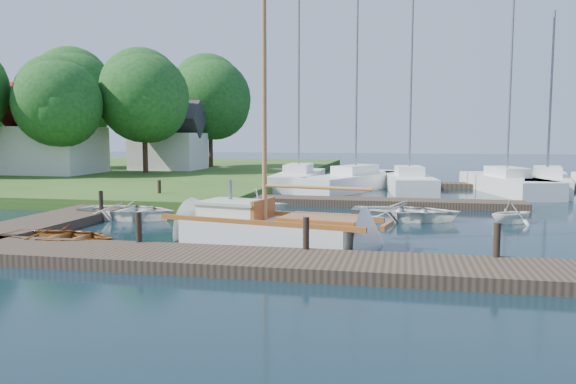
% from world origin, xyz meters
% --- Properties ---
extents(ground, '(160.00, 160.00, 0.00)m').
position_xyz_m(ground, '(0.00, 0.00, 0.00)').
color(ground, black).
rests_on(ground, ground).
extents(near_dock, '(18.00, 2.20, 0.30)m').
position_xyz_m(near_dock, '(0.00, -6.00, 0.15)').
color(near_dock, '#31271C').
rests_on(near_dock, ground).
extents(left_dock, '(2.20, 18.00, 0.30)m').
position_xyz_m(left_dock, '(-8.00, 2.00, 0.15)').
color(left_dock, '#31271C').
rests_on(left_dock, ground).
extents(far_dock, '(14.00, 1.60, 0.30)m').
position_xyz_m(far_dock, '(2.00, 6.50, 0.15)').
color(far_dock, '#31271C').
rests_on(far_dock, ground).
extents(pontoon, '(30.00, 1.60, 0.30)m').
position_xyz_m(pontoon, '(10.00, 16.00, 0.15)').
color(pontoon, '#31271C').
rests_on(pontoon, ground).
extents(shore, '(50.00, 40.00, 0.50)m').
position_xyz_m(shore, '(-28.00, 22.00, 0.25)').
color(shore, '#304B1A').
rests_on(shore, ground).
extents(mooring_post_1, '(0.16, 0.16, 0.80)m').
position_xyz_m(mooring_post_1, '(-3.00, -5.00, 0.70)').
color(mooring_post_1, black).
rests_on(mooring_post_1, near_dock).
extents(mooring_post_2, '(0.16, 0.16, 0.80)m').
position_xyz_m(mooring_post_2, '(1.50, -5.00, 0.70)').
color(mooring_post_2, black).
rests_on(mooring_post_2, near_dock).
extents(mooring_post_3, '(0.16, 0.16, 0.80)m').
position_xyz_m(mooring_post_3, '(6.00, -5.00, 0.70)').
color(mooring_post_3, black).
rests_on(mooring_post_3, near_dock).
extents(mooring_post_4, '(0.16, 0.16, 0.80)m').
position_xyz_m(mooring_post_4, '(-7.00, 0.00, 0.70)').
color(mooring_post_4, black).
rests_on(mooring_post_4, left_dock).
extents(mooring_post_5, '(0.16, 0.16, 0.80)m').
position_xyz_m(mooring_post_5, '(-7.00, 5.00, 0.70)').
color(mooring_post_5, black).
rests_on(mooring_post_5, left_dock).
extents(sailboat, '(7.40, 3.36, 9.83)m').
position_xyz_m(sailboat, '(0.28, -3.00, 0.34)').
color(sailboat, white).
rests_on(sailboat, ground).
extents(dinghy, '(3.57, 2.66, 0.71)m').
position_xyz_m(dinghy, '(-5.63, -4.60, 0.35)').
color(dinghy, brown).
rests_on(dinghy, ground).
extents(tender_a, '(4.06, 3.07, 0.79)m').
position_xyz_m(tender_a, '(-6.25, 0.60, 0.40)').
color(tender_a, white).
rests_on(tender_a, ground).
extents(tender_b, '(2.60, 2.37, 1.18)m').
position_xyz_m(tender_b, '(-1.60, 2.24, 0.59)').
color(tender_b, white).
rests_on(tender_b, ground).
extents(tender_c, '(4.10, 3.05, 0.81)m').
position_xyz_m(tender_c, '(3.92, 2.34, 0.41)').
color(tender_c, white).
rests_on(tender_c, ground).
extents(tender_d, '(2.37, 2.30, 0.95)m').
position_xyz_m(tender_d, '(7.64, 2.38, 0.47)').
color(tender_d, white).
rests_on(tender_d, ground).
extents(marina_boat_0, '(2.36, 8.45, 11.48)m').
position_xyz_m(marina_boat_0, '(-2.38, 14.53, 0.57)').
color(marina_boat_0, white).
rests_on(marina_boat_0, ground).
extents(marina_boat_1, '(5.78, 9.49, 10.79)m').
position_xyz_m(marina_boat_1, '(1.10, 13.80, 0.56)').
color(marina_boat_1, white).
rests_on(marina_boat_1, ground).
extents(marina_boat_2, '(3.02, 7.57, 10.79)m').
position_xyz_m(marina_boat_2, '(4.12, 13.43, 0.57)').
color(marina_boat_2, white).
rests_on(marina_boat_2, ground).
extents(marina_boat_3, '(4.20, 9.01, 11.50)m').
position_xyz_m(marina_boat_3, '(9.31, 13.59, 0.57)').
color(marina_boat_3, white).
rests_on(marina_boat_3, ground).
extents(marina_boat_4, '(3.97, 9.06, 9.77)m').
position_xyz_m(marina_boat_4, '(11.56, 14.49, 0.56)').
color(marina_boat_4, white).
rests_on(marina_boat_4, ground).
extents(house_a, '(6.30, 5.00, 6.29)m').
position_xyz_m(house_a, '(-20.00, 16.00, 2.96)').
color(house_a, silver).
rests_on(house_a, shore).
extents(house_c, '(5.25, 4.00, 5.28)m').
position_xyz_m(house_c, '(-14.00, 22.00, 2.58)').
color(house_c, silver).
rests_on(house_c, shore).
extents(tree_2, '(5.83, 5.75, 7.82)m').
position_xyz_m(tree_2, '(-18.00, 14.05, 5.25)').
color(tree_2, '#332114').
rests_on(tree_2, shore).
extents(tree_3, '(6.41, 6.38, 8.74)m').
position_xyz_m(tree_3, '(-14.00, 18.05, 5.81)').
color(tree_3, '#332114').
rests_on(tree_3, shore).
extents(tree_4, '(7.01, 7.01, 9.66)m').
position_xyz_m(tree_4, '(-22.00, 22.05, 6.37)').
color(tree_4, '#332114').
rests_on(tree_4, shore).
extents(tree_7, '(6.83, 6.83, 9.38)m').
position_xyz_m(tree_7, '(-12.00, 26.05, 6.20)').
color(tree_7, '#332114').
rests_on(tree_7, shore).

